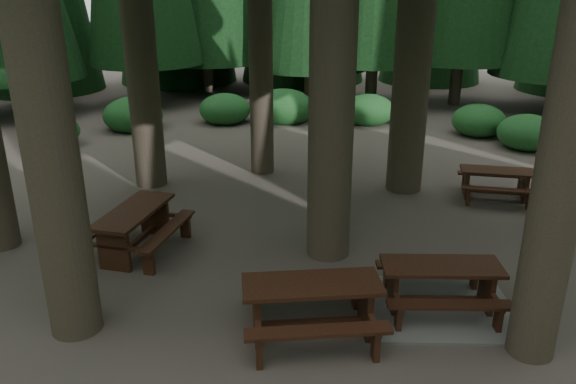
# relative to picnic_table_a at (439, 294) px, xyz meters

# --- Properties ---
(ground) EXTENTS (80.00, 80.00, 0.00)m
(ground) POSITION_rel_picnic_table_a_xyz_m (-2.78, 1.56, -0.29)
(ground) COLOR #49413B
(ground) RESTS_ON ground
(picnic_table_a) EXTENTS (2.68, 2.32, 0.82)m
(picnic_table_a) POSITION_rel_picnic_table_a_xyz_m (0.00, 0.00, 0.00)
(picnic_table_a) COLOR gray
(picnic_table_a) RESTS_ON ground
(picnic_table_b) EXTENTS (1.82, 2.19, 0.89)m
(picnic_table_b) POSITION_rel_picnic_table_a_xyz_m (-5.75, 1.23, 0.31)
(picnic_table_b) COLOR black
(picnic_table_b) RESTS_ON ground
(picnic_table_d) EXTENTS (1.77, 1.45, 0.74)m
(picnic_table_d) POSITION_rel_picnic_table_a_xyz_m (1.82, 5.39, 0.21)
(picnic_table_d) COLOR black
(picnic_table_d) RESTS_ON ground
(picnic_table_e) EXTENTS (2.42, 2.13, 0.89)m
(picnic_table_e) POSITION_rel_picnic_table_a_xyz_m (-1.97, -1.02, 0.31)
(picnic_table_e) COLOR black
(picnic_table_e) RESTS_ON ground
(shrub_ring) EXTENTS (23.86, 24.64, 1.49)m
(shrub_ring) POSITION_rel_picnic_table_a_xyz_m (-2.08, 2.31, 0.11)
(shrub_ring) COLOR #22632E
(shrub_ring) RESTS_ON ground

